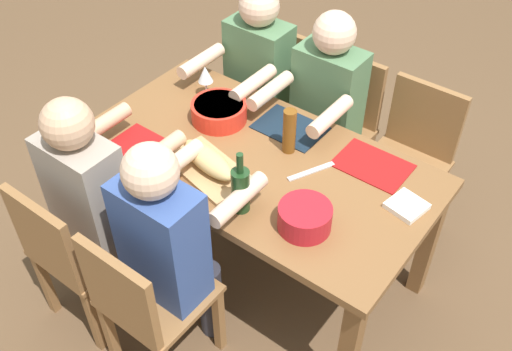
{
  "coord_description": "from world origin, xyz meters",
  "views": [
    {
      "loc": [
        -1.21,
        1.58,
        2.46
      ],
      "look_at": [
        0.0,
        0.0,
        0.63
      ],
      "focal_mm": 41.17,
      "sensor_mm": 36.0,
      "label": 1
    }
  ],
  "objects_px": {
    "dining_table": "(256,173)",
    "cutting_board": "(208,169)",
    "chair_near_left": "(411,154)",
    "beer_bottle": "(289,131)",
    "diner_near_center": "(323,106)",
    "chair_far_center": "(144,302)",
    "wine_bottle": "(240,189)",
    "bread_loaf": "(208,160)",
    "chair_far_right": "(72,251)",
    "wine_glass": "(205,75)",
    "chair_near_center": "(338,122)",
    "serving_bowl_salad": "(219,110)",
    "diner_far_right": "(95,192)",
    "napkin_stack": "(407,206)",
    "diner_far_center": "(170,239)",
    "diner_near_right": "(254,77)",
    "serving_bowl_fruit": "(305,216)",
    "chair_near_right": "(273,94)"
  },
  "relations": [
    {
      "from": "serving_bowl_salad",
      "to": "diner_far_right",
      "type": "bearing_deg",
      "value": 78.99
    },
    {
      "from": "chair_near_left",
      "to": "beer_bottle",
      "type": "distance_m",
      "value": 0.8
    },
    {
      "from": "diner_near_right",
      "to": "serving_bowl_salad",
      "type": "height_order",
      "value": "diner_near_right"
    },
    {
      "from": "diner_far_center",
      "to": "diner_near_right",
      "type": "bearing_deg",
      "value": -68.59
    },
    {
      "from": "serving_bowl_fruit",
      "to": "wine_glass",
      "type": "relative_size",
      "value": 1.29
    },
    {
      "from": "dining_table",
      "to": "bread_loaf",
      "type": "xyz_separation_m",
      "value": [
        0.11,
        0.2,
        0.16
      ]
    },
    {
      "from": "chair_far_right",
      "to": "serving_bowl_salad",
      "type": "relative_size",
      "value": 3.18
    },
    {
      "from": "serving_bowl_fruit",
      "to": "bread_loaf",
      "type": "xyz_separation_m",
      "value": [
        0.52,
        -0.02,
        0.01
      ]
    },
    {
      "from": "dining_table",
      "to": "wine_bottle",
      "type": "xyz_separation_m",
      "value": [
        -0.14,
        0.29,
        0.2
      ]
    },
    {
      "from": "chair_near_center",
      "to": "beer_bottle",
      "type": "xyz_separation_m",
      "value": [
        -0.09,
        0.62,
        0.37
      ]
    },
    {
      "from": "chair_near_left",
      "to": "beer_bottle",
      "type": "xyz_separation_m",
      "value": [
        0.36,
        0.62,
        0.37
      ]
    },
    {
      "from": "dining_table",
      "to": "chair_near_center",
      "type": "distance_m",
      "value": 0.77
    },
    {
      "from": "chair_far_right",
      "to": "napkin_stack",
      "type": "relative_size",
      "value": 6.07
    },
    {
      "from": "chair_near_center",
      "to": "diner_near_center",
      "type": "bearing_deg",
      "value": 90.0
    },
    {
      "from": "chair_near_left",
      "to": "diner_near_right",
      "type": "distance_m",
      "value": 0.93
    },
    {
      "from": "chair_near_left",
      "to": "napkin_stack",
      "type": "xyz_separation_m",
      "value": [
        -0.24,
        0.63,
        0.27
      ]
    },
    {
      "from": "wine_glass",
      "to": "serving_bowl_fruit",
      "type": "bearing_deg",
      "value": 153.29
    },
    {
      "from": "chair_near_right",
      "to": "chair_near_left",
      "type": "bearing_deg",
      "value": 180.0
    },
    {
      "from": "chair_far_right",
      "to": "chair_near_left",
      "type": "bearing_deg",
      "value": -120.62
    },
    {
      "from": "serving_bowl_fruit",
      "to": "cutting_board",
      "type": "height_order",
      "value": "serving_bowl_fruit"
    },
    {
      "from": "chair_far_right",
      "to": "wine_glass",
      "type": "xyz_separation_m",
      "value": [
        0.05,
        -0.99,
        0.37
      ]
    },
    {
      "from": "dining_table",
      "to": "cutting_board",
      "type": "bearing_deg",
      "value": 60.99
    },
    {
      "from": "chair_far_right",
      "to": "chair_near_right",
      "type": "relative_size",
      "value": 1.0
    },
    {
      "from": "diner_near_center",
      "to": "chair_far_center",
      "type": "xyz_separation_m",
      "value": [
        0.0,
        1.31,
        -0.21
      ]
    },
    {
      "from": "serving_bowl_fruit",
      "to": "napkin_stack",
      "type": "bearing_deg",
      "value": -129.12
    },
    {
      "from": "dining_table",
      "to": "serving_bowl_fruit",
      "type": "bearing_deg",
      "value": 151.77
    },
    {
      "from": "diner_far_center",
      "to": "chair_far_right",
      "type": "bearing_deg",
      "value": 22.5
    },
    {
      "from": "diner_near_center",
      "to": "cutting_board",
      "type": "relative_size",
      "value": 3.0
    },
    {
      "from": "napkin_stack",
      "to": "bread_loaf",
      "type": "bearing_deg",
      "value": 22.0
    },
    {
      "from": "chair_far_center",
      "to": "serving_bowl_fruit",
      "type": "relative_size",
      "value": 3.97
    },
    {
      "from": "dining_table",
      "to": "bread_loaf",
      "type": "relative_size",
      "value": 5.04
    },
    {
      "from": "wine_bottle",
      "to": "cutting_board",
      "type": "bearing_deg",
      "value": -19.92
    },
    {
      "from": "wine_bottle",
      "to": "beer_bottle",
      "type": "relative_size",
      "value": 1.32
    },
    {
      "from": "cutting_board",
      "to": "chair_far_center",
      "type": "bearing_deg",
      "value": 101.29
    },
    {
      "from": "serving_bowl_salad",
      "to": "beer_bottle",
      "type": "relative_size",
      "value": 1.22
    },
    {
      "from": "diner_near_center",
      "to": "diner_near_right",
      "type": "relative_size",
      "value": 1.0
    },
    {
      "from": "chair_far_right",
      "to": "diner_far_right",
      "type": "distance_m",
      "value": 0.28
    },
    {
      "from": "chair_near_right",
      "to": "chair_far_center",
      "type": "bearing_deg",
      "value": 106.49
    },
    {
      "from": "chair_far_right",
      "to": "wine_glass",
      "type": "relative_size",
      "value": 5.12
    },
    {
      "from": "serving_bowl_fruit",
      "to": "wine_bottle",
      "type": "xyz_separation_m",
      "value": [
        0.26,
        0.07,
        0.05
      ]
    },
    {
      "from": "wine_glass",
      "to": "napkin_stack",
      "type": "xyz_separation_m",
      "value": [
        -1.18,
        0.12,
        -0.1
      ]
    },
    {
      "from": "chair_far_center",
      "to": "napkin_stack",
      "type": "distance_m",
      "value": 1.14
    },
    {
      "from": "chair_far_center",
      "to": "beer_bottle",
      "type": "distance_m",
      "value": 0.96
    },
    {
      "from": "dining_table",
      "to": "chair_far_center",
      "type": "relative_size",
      "value": 1.9
    },
    {
      "from": "beer_bottle",
      "to": "wine_glass",
      "type": "height_order",
      "value": "beer_bottle"
    },
    {
      "from": "chair_near_left",
      "to": "wine_bottle",
      "type": "relative_size",
      "value": 2.93
    },
    {
      "from": "dining_table",
      "to": "chair_far_center",
      "type": "height_order",
      "value": "chair_far_center"
    },
    {
      "from": "chair_far_right",
      "to": "diner_near_center",
      "type": "xyz_separation_m",
      "value": [
        -0.44,
        -1.31,
        0.21
      ]
    },
    {
      "from": "chair_near_center",
      "to": "diner_near_center",
      "type": "distance_m",
      "value": 0.28
    },
    {
      "from": "diner_far_center",
      "to": "wine_bottle",
      "type": "distance_m",
      "value": 0.35
    }
  ]
}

